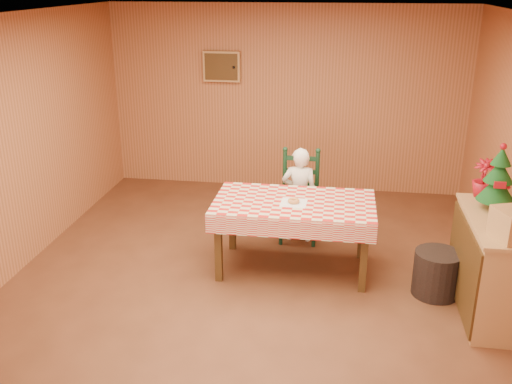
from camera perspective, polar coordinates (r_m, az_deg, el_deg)
ground at (r=5.79m, az=-0.30°, el=-9.52°), size 6.00×6.00×0.00m
cabin_walls at (r=5.64m, az=0.49°, el=9.54°), size 5.10×6.05×2.65m
dining_table at (r=5.87m, az=3.81°, el=-1.67°), size 1.66×0.96×0.77m
ladder_chair at (r=6.67m, az=4.38°, el=-0.58°), size 0.44×0.40×1.08m
seated_child at (r=6.59m, az=4.35°, el=-0.28°), size 0.41×0.27×1.12m
napkin at (r=5.79m, az=3.79°, el=-1.08°), size 0.27×0.27×0.00m
donut at (r=5.78m, az=3.80°, el=-0.88°), size 0.15×0.15×0.04m
shelf_unit at (r=5.62m, az=22.49°, el=-6.85°), size 0.54×1.24×0.93m
christmas_tree at (r=5.57m, az=23.06°, el=1.16°), size 0.34×0.34×0.62m
flower_arrangement at (r=5.86m, az=21.81°, el=1.28°), size 0.27×0.27×0.37m
storage_bin at (r=5.85m, az=17.60°, el=-7.77°), size 0.57×0.57×0.45m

